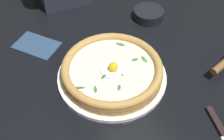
% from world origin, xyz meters
% --- Properties ---
extents(ground_plane, '(2.40, 2.40, 0.03)m').
position_xyz_m(ground_plane, '(0.00, 0.00, -0.01)').
color(ground_plane, black).
rests_on(ground_plane, ground).
extents(pizza_plate, '(0.32, 0.32, 0.01)m').
position_xyz_m(pizza_plate, '(-0.03, -0.03, 0.01)').
color(pizza_plate, white).
rests_on(pizza_plate, ground).
extents(pizza, '(0.29, 0.29, 0.06)m').
position_xyz_m(pizza, '(-0.03, -0.03, 0.03)').
color(pizza, '#B78144').
rests_on(pizza, pizza_plate).
extents(side_bowl, '(0.11, 0.11, 0.03)m').
position_xyz_m(side_bowl, '(-0.30, -0.20, 0.02)').
color(side_bowl, black).
rests_on(side_bowl, ground).
extents(table_knife, '(0.09, 0.22, 0.01)m').
position_xyz_m(table_knife, '(-0.16, 0.27, 0.00)').
color(table_knife, silver).
rests_on(table_knife, ground).
extents(folded_napkin, '(0.15, 0.17, 0.01)m').
position_xyz_m(folded_napkin, '(0.10, -0.28, 0.00)').
color(folded_napkin, navy).
rests_on(folded_napkin, ground).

